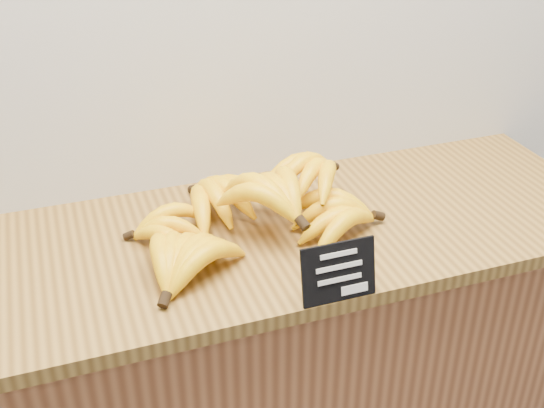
% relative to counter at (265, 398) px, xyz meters
% --- Properties ---
extents(counter, '(1.44, 0.50, 0.90)m').
position_rel_counter_xyz_m(counter, '(0.00, 0.00, 0.00)').
color(counter, '#945730').
rests_on(counter, ground).
extents(counter_top, '(1.53, 0.54, 0.03)m').
position_rel_counter_xyz_m(counter_top, '(0.00, 0.00, 0.47)').
color(counter_top, olive).
rests_on(counter_top, counter).
extents(chalkboard_sign, '(0.14, 0.03, 0.11)m').
position_rel_counter_xyz_m(chalkboard_sign, '(0.05, -0.26, 0.53)').
color(chalkboard_sign, black).
rests_on(chalkboard_sign, counter_top).
extents(banana_pile, '(0.56, 0.39, 0.13)m').
position_rel_counter_xyz_m(banana_pile, '(-0.03, -0.00, 0.53)').
color(banana_pile, yellow).
rests_on(banana_pile, counter_top).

